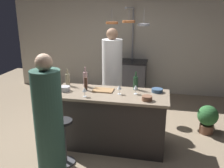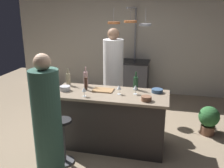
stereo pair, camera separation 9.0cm
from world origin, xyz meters
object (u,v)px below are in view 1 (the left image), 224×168
wine_glass_near_right_guest (136,87)px  mixing_bowl_steel (65,89)px  chef (112,79)px  potted_plant (208,118)px  stove_range (131,78)px  wine_glass_near_left_guest (119,88)px  wine_bottle_white (68,79)px  bar_stool_left (64,140)px  pepper_mill (86,84)px  wine_bottle_green (136,83)px  guest_left (49,126)px  mixing_bowl_wooden (147,98)px  cutting_board (103,90)px  wine_glass_by_chef (85,90)px  wine_bottle_rose (85,79)px  mixing_bowl_blue (157,90)px

wine_glass_near_right_guest → mixing_bowl_steel: bearing=-175.9°
chef → potted_plant: bearing=-7.6°
chef → potted_plant: size_ratio=3.47×
stove_range → wine_glass_near_left_guest: size_ratio=6.10×
wine_bottle_white → wine_glass_near_right_guest: wine_bottle_white is taller
bar_stool_left → pepper_mill: (0.13, 0.68, 0.63)m
potted_plant → wine_bottle_white: bearing=-167.7°
stove_range → wine_bottle_green: bearing=-80.6°
guest_left → mixing_bowl_wooden: size_ratio=11.30×
cutting_board → wine_glass_by_chef: 0.39m
chef → wine_bottle_rose: 0.82m
wine_bottle_green → cutting_board: bearing=-160.8°
mixing_bowl_steel → wine_glass_near_left_guest: bearing=1.6°
chef → pepper_mill: (-0.24, -0.92, 0.17)m
wine_bottle_rose → pepper_mill: bearing=-71.1°
guest_left → wine_bottle_white: size_ratio=5.83×
wine_bottle_white → mixing_bowl_steel: bearing=-78.2°
bar_stool_left → wine_bottle_white: size_ratio=2.38×
stove_range → wine_glass_by_chef: (-0.33, -2.69, 0.56)m
stove_range → potted_plant: (1.61, -1.71, -0.15)m
pepper_mill → mixing_bowl_wooden: (0.99, -0.26, -0.07)m
chef → potted_plant: 1.87m
pepper_mill → wine_bottle_white: wine_bottle_white is taller
stove_range → chef: chef is taller
bar_stool_left → wine_glass_by_chef: 0.76m
wine_glass_near_left_guest → mixing_bowl_blue: 0.60m
wine_glass_near_left_guest → bar_stool_left: bearing=-138.6°
pepper_mill → wine_bottle_rose: size_ratio=0.63×
guest_left → cutting_board: guest_left is taller
bar_stool_left → wine_glass_near_left_guest: 1.10m
potted_plant → mixing_bowl_wooden: 1.53m
guest_left → wine_glass_near_left_guest: guest_left is taller
wine_bottle_green → wine_glass_near_left_guest: 0.35m
wine_bottle_rose → mixing_bowl_blue: size_ratio=1.91×
mixing_bowl_wooden → wine_glass_near_left_guest: bearing=157.4°
cutting_board → wine_glass_by_chef: (-0.20, -0.32, 0.10)m
wine_bottle_green → wine_glass_by_chef: bearing=-144.7°
wine_glass_by_chef → wine_glass_near_left_guest: bearing=24.0°
wine_bottle_rose → wine_bottle_green: 0.83m
chef → guest_left: size_ratio=1.08×
mixing_bowl_blue → mixing_bowl_steel: mixing_bowl_steel is taller
wine_bottle_white → wine_bottle_rose: bearing=1.9°
potted_plant → mixing_bowl_blue: size_ratio=2.98×
cutting_board → mixing_bowl_wooden: 0.77m
cutting_board → wine_bottle_white: bearing=168.0°
chef → wine_glass_by_chef: chef is taller
pepper_mill → wine_glass_near_right_guest: 0.80m
wine_bottle_rose → potted_plant: bearing=13.8°
stove_range → wine_bottle_white: bearing=-109.2°
mixing_bowl_blue → stove_range: bearing=107.4°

